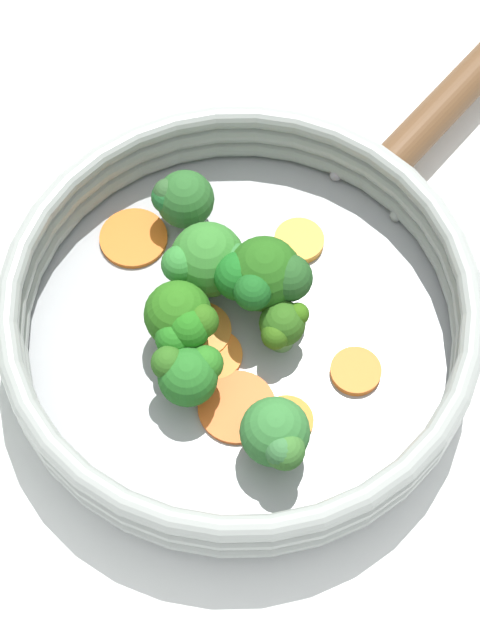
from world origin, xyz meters
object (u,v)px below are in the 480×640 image
(carrot_slice_5, at_px, (237,407))
(skillet, at_px, (240,337))
(carrot_slice_4, at_px, (287,421))
(carrot_slice_1, at_px, (215,355))
(broccoli_floret_2, at_px, (282,326))
(carrot_slice_0, at_px, (200,331))
(carrot_slice_2, at_px, (356,371))
(broccoli_floret_3, at_px, (180,199))
(broccoli_floret_5, at_px, (263,276))
(broccoli_floret_6, at_px, (181,320))
(carrot_slice_3, at_px, (299,241))
(broccoli_floret_0, at_px, (206,262))
(broccoli_floret_1, at_px, (277,436))
(broccoli_floret_4, at_px, (187,373))
(carrot_slice_6, at_px, (134,238))

(carrot_slice_5, bearing_deg, skillet, 148.60)
(carrot_slice_4, bearing_deg, carrot_slice_5, -135.77)
(carrot_slice_1, height_order, broccoli_floret_2, broccoli_floret_2)
(broccoli_floret_2, bearing_deg, carrot_slice_0, -127.67)
(carrot_slice_2, relative_size, broccoli_floret_3, 0.72)
(carrot_slice_5, height_order, broccoli_floret_2, broccoli_floret_2)
(carrot_slice_5, xyz_separation_m, broccoli_floret_5, (-0.06, 0.05, 0.03))
(broccoli_floret_3, bearing_deg, broccoli_floret_6, -27.51)
(carrot_slice_3, distance_m, broccoli_floret_0, 0.07)
(carrot_slice_4, height_order, broccoli_floret_6, broccoli_floret_6)
(broccoli_floret_5, xyz_separation_m, broccoli_floret_6, (0.00, -0.06, -0.00))
(carrot_slice_0, height_order, broccoli_floret_2, broccoli_floret_2)
(broccoli_floret_1, bearing_deg, carrot_slice_3, 143.79)
(broccoli_floret_6, bearing_deg, broccoli_floret_4, -22.33)
(carrot_slice_0, bearing_deg, carrot_slice_6, -176.08)
(broccoli_floret_0, height_order, broccoli_floret_2, broccoli_floret_0)
(carrot_slice_4, relative_size, broccoli_floret_1, 0.67)
(carrot_slice_4, height_order, broccoli_floret_2, broccoli_floret_2)
(carrot_slice_6, height_order, broccoli_floret_5, broccoli_floret_5)
(carrot_slice_3, bearing_deg, carrot_slice_0, -73.38)
(carrot_slice_2, xyz_separation_m, broccoli_floret_5, (-0.07, -0.03, 0.03))
(broccoli_floret_5, bearing_deg, broccoli_floret_2, -6.14)
(carrot_slice_1, bearing_deg, broccoli_floret_2, 72.92)
(broccoli_floret_2, relative_size, broccoli_floret_4, 0.87)
(carrot_slice_1, height_order, carrot_slice_5, same)
(carrot_slice_0, height_order, broccoli_floret_3, broccoli_floret_3)
(broccoli_floret_2, height_order, broccoli_floret_3, broccoli_floret_3)
(carrot_slice_1, relative_size, broccoli_floret_4, 0.78)
(skillet, height_order, broccoli_floret_5, broccoli_floret_5)
(carrot_slice_0, relative_size, carrot_slice_4, 1.22)
(skillet, xyz_separation_m, broccoli_floret_5, (-0.01, 0.02, 0.04))
(carrot_slice_2, relative_size, carrot_slice_5, 0.66)
(broccoli_floret_0, xyz_separation_m, broccoli_floret_3, (-0.05, 0.01, -0.00))
(skillet, relative_size, carrot_slice_2, 8.82)
(carrot_slice_5, distance_m, broccoli_floret_2, 0.06)
(carrot_slice_0, height_order, carrot_slice_4, carrot_slice_0)
(broccoli_floret_0, relative_size, broccoli_floret_5, 0.93)
(broccoli_floret_1, height_order, broccoli_floret_6, broccoli_floret_6)
(broccoli_floret_0, height_order, broccoli_floret_4, broccoli_floret_0)
(carrot_slice_6, relative_size, broccoli_floret_5, 0.78)
(carrot_slice_5, xyz_separation_m, broccoli_floret_2, (-0.03, 0.05, 0.02))
(carrot_slice_0, distance_m, broccoli_floret_4, 0.05)
(skillet, distance_m, broccoli_floret_0, 0.05)
(carrot_slice_5, bearing_deg, carrot_slice_4, 44.23)
(skillet, bearing_deg, carrot_slice_1, -71.29)
(carrot_slice_0, xyz_separation_m, carrot_slice_1, (0.02, 0.00, -0.00))
(broccoli_floret_3, bearing_deg, broccoli_floret_4, -26.12)
(carrot_slice_2, bearing_deg, carrot_slice_4, -82.26)
(broccoli_floret_4, bearing_deg, carrot_slice_0, 141.57)
(carrot_slice_6, distance_m, broccoli_floret_5, 0.10)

